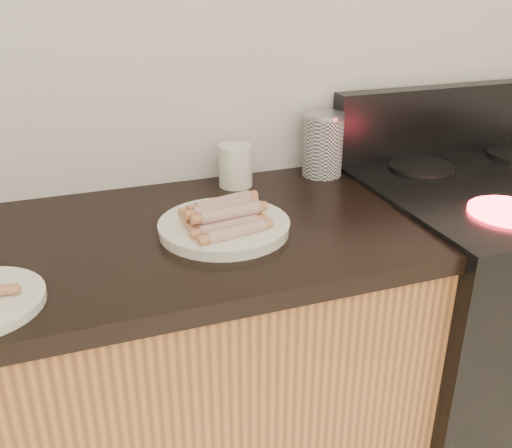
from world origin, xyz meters
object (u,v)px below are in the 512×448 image
object	(u,v)px
stove	(485,325)
canister	(323,145)
mug	(236,166)
main_plate	(224,228)

from	to	relation	value
stove	canister	distance (m)	0.73
canister	mug	size ratio (longest dim) A/B	1.57
stove	mug	xyz separation A→B (m)	(-0.69, 0.24, 0.50)
canister	mug	world-z (taller)	canister
stove	mug	bearing A→B (deg)	160.49
main_plate	canister	xyz separation A→B (m)	(0.36, 0.27, 0.08)
main_plate	canister	distance (m)	0.46
main_plate	mug	size ratio (longest dim) A/B	2.58
mug	stove	bearing A→B (deg)	-19.51
mug	canister	bearing A→B (deg)	0.00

